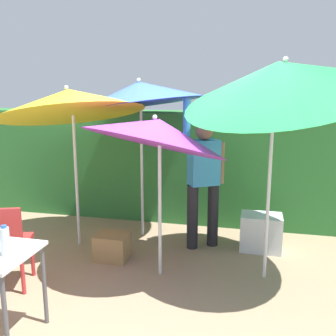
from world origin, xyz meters
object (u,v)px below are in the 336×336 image
Objects in this scene: umbrella_yellow at (280,79)px; person_vendor at (203,176)px; chair_plastic at (4,241)px; bottle_water at (5,241)px; umbrella_navy at (140,93)px; cooler_box at (261,232)px; umbrella_rainbow at (157,132)px; umbrella_orange at (70,102)px; crate_cardboard at (112,247)px.

person_vendor is at bearing 139.62° from umbrella_yellow.
chair_plastic is (-2.58, -0.81, -1.57)m from umbrella_yellow.
umbrella_yellow is at bearing 37.26° from bottle_water.
umbrella_navy is 2.51× the size of chair_plastic.
person_vendor is 1.02m from cooler_box.
person_vendor is (0.38, 0.81, -0.62)m from umbrella_rainbow.
umbrella_orange is 4.48× the size of cooler_box.
person_vendor is at bearing 10.68° from umbrella_orange.
umbrella_rainbow reaches higher than person_vendor.
umbrella_orange is 1.81m from crate_cardboard.
cooler_box is at bearing 49.74° from bottle_water.
umbrella_rainbow is at bearing -22.66° from umbrella_orange.
cooler_box is 1.85m from crate_cardboard.
umbrella_navy is (-1.68, 0.89, -0.15)m from umbrella_yellow.
person_vendor is 7.83× the size of bottle_water.
umbrella_orange is 1.86m from person_vendor.
umbrella_rainbow is 5.27× the size of crate_cardboard.
person_vendor is at bearing 65.09° from umbrella_rainbow.
umbrella_orange reaches higher than umbrella_rainbow.
umbrella_rainbow reaches higher than crate_cardboard.
person_vendor reaches higher than bottle_water.
crate_cardboard is 1.57× the size of bottle_water.
umbrella_navy is at bearing 166.56° from person_vendor.
bottle_water is at bearing -130.26° from cooler_box.
cooler_box is at bearing 96.04° from umbrella_yellow.
umbrella_yellow is 3.13m from chair_plastic.
umbrella_rainbow is 1.09m from person_vendor.
cooler_box is (2.50, 1.57, -0.28)m from chair_plastic.
umbrella_yellow is 2.81m from bottle_water.
umbrella_orange is 0.90m from umbrella_navy.
umbrella_rainbow reaches higher than cooler_box.
umbrella_orange is 5.98× the size of crate_cardboard.
umbrella_rainbow is at bearing -114.91° from person_vendor.
umbrella_rainbow is at bearing -173.83° from umbrella_yellow.
umbrella_rainbow is 0.88× the size of umbrella_orange.
umbrella_orange reaches higher than cooler_box.
cooler_box is at bearing 21.39° from crate_cardboard.
bottle_water is at bearing -118.55° from person_vendor.
umbrella_yellow reaches higher than cooler_box.
umbrella_orange is at bearing -169.32° from person_vendor.
bottle_water reaches higher than crate_cardboard.
umbrella_yellow is at bearing -2.51° from crate_cardboard.
umbrella_orange is 2.45m from umbrella_yellow.
umbrella_navy reaches higher than person_vendor.
umbrella_orange reaches higher than umbrella_navy.
umbrella_orange is 2.85m from cooler_box.
crate_cardboard is at bearing -158.61° from cooler_box.
umbrella_yellow is at bearing -40.38° from person_vendor.
umbrella_yellow is 2.00m from cooler_box.
crate_cardboard is at bearing -148.49° from person_vendor.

